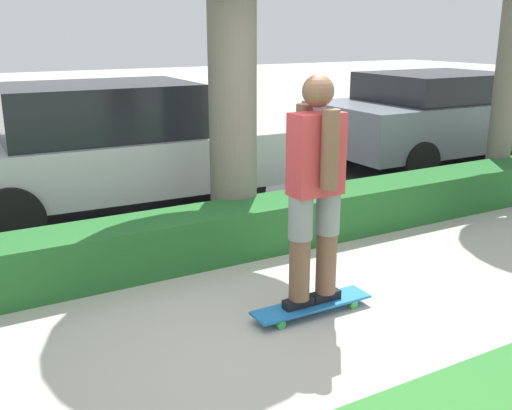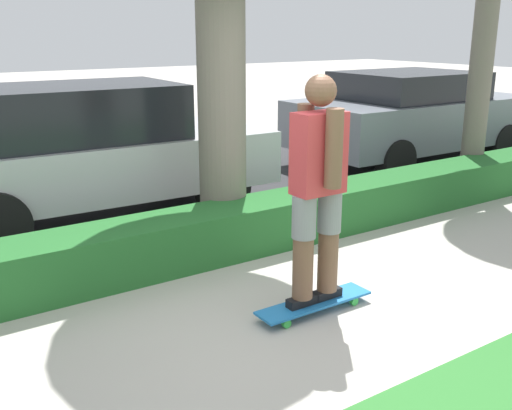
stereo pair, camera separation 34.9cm
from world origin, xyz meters
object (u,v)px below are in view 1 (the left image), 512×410
(skater_person, at_px, (315,187))
(parked_car_rear, at_px, (438,116))
(skateboard, at_px, (312,305))
(parked_car_middle, at_px, (108,148))

(skater_person, xyz_separation_m, parked_car_rear, (4.96, 3.55, -0.25))
(skateboard, xyz_separation_m, skater_person, (0.00, 0.00, 0.97))
(skater_person, bearing_deg, parked_car_rear, 35.57)
(skateboard, height_order, skater_person, skater_person)
(skater_person, distance_m, parked_car_middle, 3.47)
(skateboard, distance_m, skater_person, 0.97)
(parked_car_rear, bearing_deg, parked_car_middle, -178.04)
(skateboard, bearing_deg, parked_car_middle, 99.94)
(skateboard, distance_m, parked_car_rear, 6.14)
(parked_car_middle, xyz_separation_m, parked_car_rear, (5.56, 0.14, -0.03))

